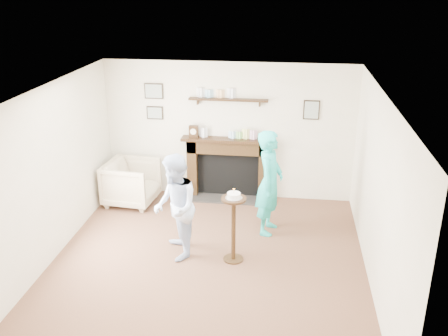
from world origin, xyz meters
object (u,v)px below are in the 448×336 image
Objects in this scene: woman at (268,230)px; pedestal_table at (234,217)px; armchair at (133,203)px; man at (177,255)px.

pedestal_table reaches higher than woman.
woman is 1.49× the size of pedestal_table.
armchair is 2.61m from woman.
pedestal_table is at bearing 69.35° from man.
pedestal_table is (0.84, -0.02, 0.70)m from man.
pedestal_table is (2.04, -1.69, 0.70)m from armchair.
armchair is at bearing -164.04° from man.
woman is 1.27m from pedestal_table.
woman is at bearing 64.39° from pedestal_table.
woman is at bearing 106.21° from man.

